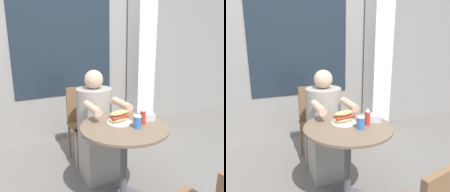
{
  "view_description": "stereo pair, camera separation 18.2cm",
  "coord_description": "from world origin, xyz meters",
  "views": [
    {
      "loc": [
        -0.88,
        -1.4,
        1.39
      ],
      "look_at": [
        0.0,
        0.21,
        0.93
      ],
      "focal_mm": 35.0,
      "sensor_mm": 36.0,
      "label": 1
    },
    {
      "loc": [
        -0.71,
        -1.48,
        1.39
      ],
      "look_at": [
        0.0,
        0.21,
        0.93
      ],
      "focal_mm": 35.0,
      "sensor_mm": 36.0,
      "label": 2
    }
  ],
  "objects": [
    {
      "name": "diner_chair",
      "position": [
        -0.0,
        0.9,
        0.52
      ],
      "size": [
        0.39,
        0.39,
        0.87
      ],
      "rotation": [
        0.0,
        0.0,
        3.11
      ],
      "color": "brown",
      "rests_on": "ground_plane"
    },
    {
      "name": "lattice_pillar",
      "position": [
        1.17,
        1.4,
        1.2
      ],
      "size": [
        0.31,
        0.31,
        2.4
      ],
      "color": "silver",
      "rests_on": "ground_plane"
    },
    {
      "name": "seated_diner",
      "position": [
        -0.01,
        0.55,
        0.48
      ],
      "size": [
        0.38,
        0.67,
        1.11
      ],
      "rotation": [
        0.0,
        0.0,
        3.11
      ],
      "color": "gray",
      "rests_on": "ground_plane"
    },
    {
      "name": "condiment_bottle",
      "position": [
        0.15,
        -0.04,
        0.8
      ],
      "size": [
        0.04,
        0.04,
        0.15
      ],
      "color": "red",
      "rests_on": "cafe_table"
    },
    {
      "name": "cafe_table",
      "position": [
        0.0,
        0.0,
        0.53
      ],
      "size": [
        0.72,
        0.72,
        0.73
      ],
      "color": "brown",
      "rests_on": "ground_plane"
    },
    {
      "name": "drink_cup",
      "position": [
        0.06,
        -0.09,
        0.78
      ],
      "size": [
        0.06,
        0.06,
        0.1
      ],
      "color": "#336BB7",
      "rests_on": "cafe_table"
    },
    {
      "name": "sandwich_on_plate",
      "position": [
        -0.01,
        0.07,
        0.77
      ],
      "size": [
        0.21,
        0.21,
        0.11
      ],
      "rotation": [
        0.0,
        0.0,
        0.13
      ],
      "color": "white",
      "rests_on": "cafe_table"
    },
    {
      "name": "napkin_box",
      "position": [
        0.25,
        0.01,
        0.76
      ],
      "size": [
        0.12,
        0.12,
        0.06
      ],
      "rotation": [
        0.0,
        0.0,
        -0.35
      ],
      "color": "silver",
      "rests_on": "cafe_table"
    },
    {
      "name": "storefront_wall",
      "position": [
        0.0,
        1.62,
        1.4
      ],
      "size": [
        8.0,
        0.09,
        2.8
      ],
      "color": "gray",
      "rests_on": "ground_plane"
    }
  ]
}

